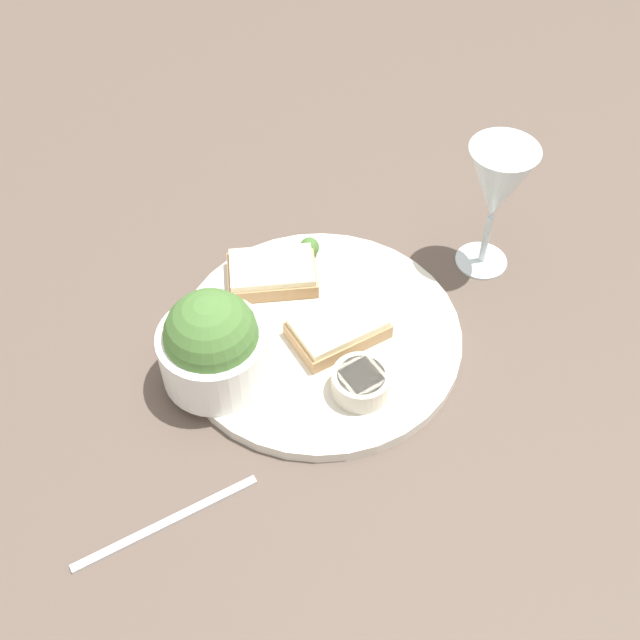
{
  "coord_description": "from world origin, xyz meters",
  "views": [
    {
      "loc": [
        -0.1,
        -0.54,
        0.69
      ],
      "look_at": [
        0.0,
        0.0,
        0.03
      ],
      "focal_mm": 45.0,
      "sensor_mm": 36.0,
      "label": 1
    }
  ],
  "objects_px": {
    "cheese_toast_near": "(338,328)",
    "cheese_toast_far": "(272,273)",
    "sauce_ramekin": "(361,382)",
    "wine_glass": "(497,188)",
    "fork": "(166,522)",
    "salad_bowl": "(213,345)"
  },
  "relations": [
    {
      "from": "sauce_ramekin",
      "to": "wine_glass",
      "type": "relative_size",
      "value": 0.36
    },
    {
      "from": "wine_glass",
      "to": "salad_bowl",
      "type": "bearing_deg",
      "value": -159.92
    },
    {
      "from": "cheese_toast_near",
      "to": "cheese_toast_far",
      "type": "height_order",
      "value": "same"
    },
    {
      "from": "cheese_toast_near",
      "to": "cheese_toast_far",
      "type": "relative_size",
      "value": 1.11
    },
    {
      "from": "cheese_toast_near",
      "to": "fork",
      "type": "height_order",
      "value": "cheese_toast_near"
    },
    {
      "from": "cheese_toast_near",
      "to": "fork",
      "type": "distance_m",
      "value": 0.27
    },
    {
      "from": "cheese_toast_near",
      "to": "fork",
      "type": "xyz_separation_m",
      "value": [
        -0.2,
        -0.18,
        -0.02
      ]
    },
    {
      "from": "sauce_ramekin",
      "to": "wine_glass",
      "type": "xyz_separation_m",
      "value": [
        0.18,
        0.17,
        0.09
      ]
    },
    {
      "from": "sauce_ramekin",
      "to": "cheese_toast_near",
      "type": "height_order",
      "value": "sauce_ramekin"
    },
    {
      "from": "sauce_ramekin",
      "to": "fork",
      "type": "relative_size",
      "value": 0.34
    },
    {
      "from": "wine_glass",
      "to": "cheese_toast_near",
      "type": "bearing_deg",
      "value": -154.3
    },
    {
      "from": "sauce_ramekin",
      "to": "fork",
      "type": "bearing_deg",
      "value": -152.88
    },
    {
      "from": "wine_glass",
      "to": "sauce_ramekin",
      "type": "bearing_deg",
      "value": -137.58
    },
    {
      "from": "salad_bowl",
      "to": "cheese_toast_far",
      "type": "bearing_deg",
      "value": 57.79
    },
    {
      "from": "cheese_toast_near",
      "to": "fork",
      "type": "relative_size",
      "value": 0.66
    },
    {
      "from": "salad_bowl",
      "to": "wine_glass",
      "type": "bearing_deg",
      "value": 20.08
    },
    {
      "from": "sauce_ramekin",
      "to": "cheese_toast_near",
      "type": "xyz_separation_m",
      "value": [
        -0.01,
        0.08,
        -0.0
      ]
    },
    {
      "from": "sauce_ramekin",
      "to": "cheese_toast_far",
      "type": "distance_m",
      "value": 0.18
    },
    {
      "from": "cheese_toast_near",
      "to": "wine_glass",
      "type": "distance_m",
      "value": 0.23
    },
    {
      "from": "sauce_ramekin",
      "to": "fork",
      "type": "xyz_separation_m",
      "value": [
        -0.2,
        -0.1,
        -0.03
      ]
    },
    {
      "from": "salad_bowl",
      "to": "sauce_ramekin",
      "type": "xyz_separation_m",
      "value": [
        0.14,
        -0.05,
        -0.03
      ]
    },
    {
      "from": "salad_bowl",
      "to": "cheese_toast_near",
      "type": "distance_m",
      "value": 0.14
    }
  ]
}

